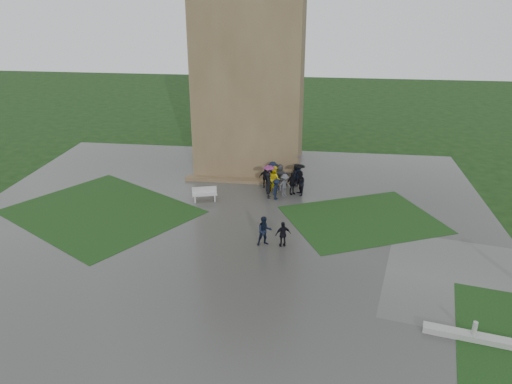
# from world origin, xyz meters

# --- Properties ---
(ground) EXTENTS (120.00, 120.00, 0.00)m
(ground) POSITION_xyz_m (0.00, 0.00, 0.00)
(ground) COLOR black
(plaza) EXTENTS (34.00, 34.00, 0.02)m
(plaza) POSITION_xyz_m (0.00, 2.00, 0.01)
(plaza) COLOR #353633
(plaza) RESTS_ON ground
(lawn_inset_left) EXTENTS (14.10, 13.46, 0.01)m
(lawn_inset_left) POSITION_xyz_m (-8.50, 4.00, 0.03)
(lawn_inset_left) COLOR black
(lawn_inset_left) RESTS_ON plaza
(lawn_inset_right) EXTENTS (11.12, 10.15, 0.01)m
(lawn_inset_right) POSITION_xyz_m (8.50, 5.00, 0.03)
(lawn_inset_right) COLOR black
(lawn_inset_right) RESTS_ON plaza
(tower) EXTENTS (8.00, 8.00, 18.00)m
(tower) POSITION_xyz_m (0.00, 15.00, 9.00)
(tower) COLOR brown
(tower) RESTS_ON ground
(tower_plinth) EXTENTS (9.00, 0.80, 0.22)m
(tower_plinth) POSITION_xyz_m (0.00, 10.60, 0.13)
(tower_plinth) COLOR brown
(tower_plinth) RESTS_ON plaza
(bench) EXTENTS (1.77, 0.99, 0.98)m
(bench) POSITION_xyz_m (-2.13, 6.67, 0.52)
(bench) COLOR #ADACA8
(bench) RESTS_ON plaza
(visitor_cluster) EXTENTS (3.46, 3.97, 2.49)m
(visitor_cluster) POSITION_xyz_m (3.04, 9.21, 1.02)
(visitor_cluster) COLOR black
(visitor_cluster) RESTS_ON plaza
(pedestrian_mid) EXTENTS (0.97, 0.76, 1.74)m
(pedestrian_mid) POSITION_xyz_m (2.68, 0.86, 0.89)
(pedestrian_mid) COLOR black
(pedestrian_mid) RESTS_ON plaza
(pedestrian_near) EXTENTS (1.01, 0.79, 1.51)m
(pedestrian_near) POSITION_xyz_m (3.74, 0.82, 0.78)
(pedestrian_near) COLOR black
(pedestrian_near) RESTS_ON plaza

